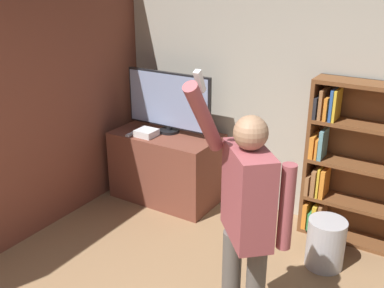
{
  "coord_description": "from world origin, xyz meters",
  "views": [
    {
      "loc": [
        1.08,
        -1.14,
        2.41
      ],
      "look_at": [
        -0.74,
        1.8,
        1.07
      ],
      "focal_mm": 42.0,
      "sensor_mm": 36.0,
      "label": 1
    }
  ],
  "objects_px": {
    "person": "(246,212)",
    "bookshelf": "(351,166)",
    "game_console": "(147,133)",
    "television": "(169,102)",
    "waste_bin": "(326,243)"
  },
  "relations": [
    {
      "from": "person",
      "to": "bookshelf",
      "type": "bearing_deg",
      "value": 127.97
    },
    {
      "from": "person",
      "to": "game_console",
      "type": "bearing_deg",
      "value": -168.26
    },
    {
      "from": "television",
      "to": "waste_bin",
      "type": "xyz_separation_m",
      "value": [
        1.88,
        -0.38,
        -0.88
      ]
    },
    {
      "from": "television",
      "to": "waste_bin",
      "type": "distance_m",
      "value": 2.11
    },
    {
      "from": "television",
      "to": "person",
      "type": "distance_m",
      "value": 2.19
    },
    {
      "from": "person",
      "to": "television",
      "type": "bearing_deg",
      "value": -175.12
    },
    {
      "from": "waste_bin",
      "to": "game_console",
      "type": "bearing_deg",
      "value": 175.53
    },
    {
      "from": "television",
      "to": "person",
      "type": "bearing_deg",
      "value": -42.59
    },
    {
      "from": "television",
      "to": "person",
      "type": "relative_size",
      "value": 0.53
    },
    {
      "from": "television",
      "to": "bookshelf",
      "type": "distance_m",
      "value": 1.93
    },
    {
      "from": "television",
      "to": "person",
      "type": "xyz_separation_m",
      "value": [
        1.61,
        -1.48,
        -0.12
      ]
    },
    {
      "from": "bookshelf",
      "to": "person",
      "type": "relative_size",
      "value": 0.8
    },
    {
      "from": "bookshelf",
      "to": "person",
      "type": "height_order",
      "value": "person"
    },
    {
      "from": "television",
      "to": "bookshelf",
      "type": "bearing_deg",
      "value": 5.32
    },
    {
      "from": "bookshelf",
      "to": "waste_bin",
      "type": "xyz_separation_m",
      "value": [
        -0.01,
        -0.56,
        -0.52
      ]
    }
  ]
}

